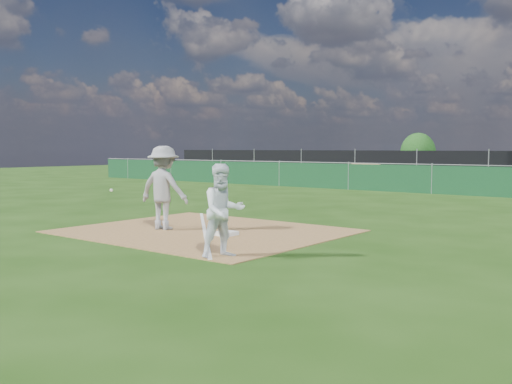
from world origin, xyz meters
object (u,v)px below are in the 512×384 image
car_mid (465,166)px  tree_left (418,153)px  runner (223,211)px  first_base (226,233)px  car_left (448,165)px  play_at_first (164,188)px

car_mid → tree_left: 7.58m
runner → car_mid: 28.86m
runner → car_mid: (-5.08, 28.41, -0.01)m
first_base → tree_left: 33.11m
tree_left → car_mid: bearing=-45.3°
first_base → car_left: car_left is taller
car_left → tree_left: bearing=26.8°
runner → tree_left: tree_left is taller
car_left → tree_left: tree_left is taller
first_base → tree_left: size_ratio=0.13×
runner → tree_left: bearing=42.5°
tree_left → first_base: bearing=-74.6°
play_at_first → car_left: 28.04m
runner → tree_left: 35.34m
car_left → car_mid: bearing=-143.0°
runner → car_left: runner is taller
car_left → first_base: bearing=174.8°
play_at_first → runner: bearing=-26.5°
play_at_first → tree_left: bearing=102.3°
runner → car_left: size_ratio=0.34×
first_base → runner: runner is taller
first_base → car_mid: size_ratio=0.08×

